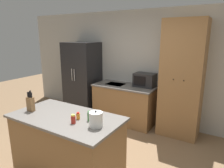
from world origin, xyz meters
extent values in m
cube|color=#B2B2AD|center=(0.00, 2.33, 1.30)|extent=(7.20, 0.06, 2.60)
cube|color=black|center=(-1.61, 1.97, 0.93)|extent=(0.84, 0.67, 1.86)
cylinder|color=silver|center=(-1.65, 1.62, 1.08)|extent=(0.02, 0.02, 0.30)
cylinder|color=silver|center=(-1.57, 1.62, 1.08)|extent=(0.02, 0.02, 0.30)
cube|color=olive|center=(-0.35, 1.97, 0.43)|extent=(1.42, 0.66, 0.86)
cube|color=slate|center=(-0.35, 1.97, 0.88)|extent=(1.46, 0.70, 0.03)
cube|color=#9EA0A3|center=(-0.61, 1.97, 0.89)|extent=(0.44, 0.34, 0.01)
cube|color=olive|center=(0.90, 2.02, 1.17)|extent=(0.79, 0.57, 2.34)
sphere|color=black|center=(0.81, 1.72, 1.22)|extent=(0.02, 0.02, 0.02)
sphere|color=black|center=(1.00, 1.72, 1.22)|extent=(0.02, 0.02, 0.02)
cube|color=olive|center=(-0.19, -0.13, 0.45)|extent=(1.53, 0.80, 0.89)
cube|color=slate|center=(-0.19, -0.13, 0.91)|extent=(1.59, 0.86, 0.03)
cube|color=#232326|center=(0.08, 2.12, 1.05)|extent=(0.47, 0.33, 0.30)
cube|color=black|center=(0.02, 1.95, 1.05)|extent=(0.28, 0.01, 0.21)
cube|color=olive|center=(-0.77, -0.25, 1.04)|extent=(0.11, 0.07, 0.21)
cylinder|color=black|center=(-0.81, -0.26, 1.18)|extent=(0.02, 0.02, 0.08)
cylinder|color=black|center=(-0.79, -0.26, 1.18)|extent=(0.02, 0.02, 0.08)
cylinder|color=black|center=(-0.78, -0.25, 1.19)|extent=(0.02, 0.02, 0.09)
cylinder|color=black|center=(-0.77, -0.25, 1.19)|extent=(0.02, 0.02, 0.10)
cylinder|color=black|center=(-0.75, -0.25, 1.20)|extent=(0.02, 0.02, 0.11)
cylinder|color=black|center=(-0.74, -0.25, 1.18)|extent=(0.02, 0.02, 0.08)
cylinder|color=orange|center=(0.03, -0.12, 0.97)|extent=(0.05, 0.05, 0.08)
cylinder|color=red|center=(0.03, -0.12, 1.02)|extent=(0.04, 0.04, 0.02)
cylinder|color=#B2281E|center=(0.06, -0.25, 0.98)|extent=(0.06, 0.06, 0.10)
cylinder|color=#E5DB4C|center=(0.06, -0.25, 1.04)|extent=(0.05, 0.05, 0.02)
cylinder|color=#337033|center=(0.19, -0.08, 0.98)|extent=(0.05, 0.05, 0.11)
cylinder|color=#286628|center=(0.19, -0.08, 1.05)|extent=(0.04, 0.04, 0.02)
cylinder|color=white|center=(0.37, -0.17, 1.02)|extent=(0.17, 0.17, 0.19)
sphere|color=#262628|center=(0.37, -0.17, 1.13)|extent=(0.02, 0.02, 0.02)
cylinder|color=red|center=(-2.17, 1.88, 0.19)|extent=(0.13, 0.13, 0.38)
cylinder|color=black|center=(-2.17, 1.88, 0.41)|extent=(0.06, 0.06, 0.07)
camera|label=1|loc=(1.73, -2.03, 2.04)|focal=32.00mm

